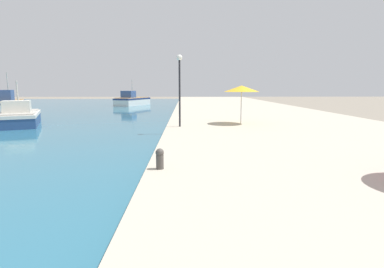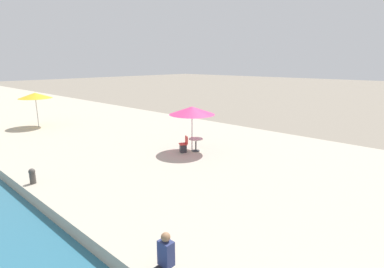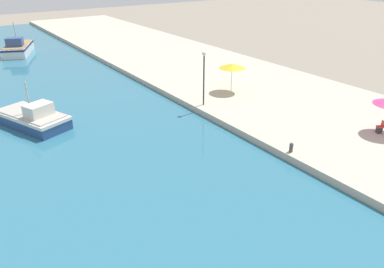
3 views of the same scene
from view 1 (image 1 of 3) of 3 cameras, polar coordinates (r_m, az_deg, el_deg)
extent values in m
cube|color=#BCB29E|center=(33.72, 10.30, 4.03)|extent=(16.00, 90.00, 0.52)
cube|color=navy|center=(27.64, -29.99, 2.50)|extent=(4.79, 6.67, 1.00)
cube|color=silver|center=(27.60, -30.05, 3.28)|extent=(4.86, 6.75, 0.25)
cube|color=#ADA89E|center=(27.59, -30.08, 3.64)|extent=(4.41, 6.14, 0.10)
cube|color=silver|center=(26.50, -30.41, 4.53)|extent=(2.24, 1.95, 0.90)
cylinder|color=#B7B2A8|center=(27.53, -30.28, 6.24)|extent=(0.12, 0.12, 2.41)
cube|color=white|center=(42.01, -31.39, 4.44)|extent=(4.79, 9.06, 1.37)
cube|color=navy|center=(41.99, -31.45, 5.20)|extent=(4.86, 9.16, 0.25)
cube|color=#99754C|center=(41.98, -31.47, 5.44)|extent=(4.41, 8.34, 0.10)
cube|color=#334C7F|center=(40.43, -31.96, 6.26)|extent=(1.97, 2.31, 1.23)
cylinder|color=#B7B2A8|center=(41.95, -31.66, 7.74)|extent=(0.12, 0.12, 3.29)
cube|color=silver|center=(51.45, -11.24, 6.08)|extent=(5.29, 7.48, 1.22)
cube|color=navy|center=(51.43, -11.26, 6.62)|extent=(5.37, 7.56, 0.25)
cube|color=#99754C|center=(51.42, -11.27, 6.81)|extent=(4.87, 6.88, 0.10)
cube|color=#334C7F|center=(50.39, -12.03, 7.43)|extent=(2.44, 2.17, 1.10)
cylinder|color=#B7B2A8|center=(51.39, -11.32, 8.50)|extent=(0.12, 0.12, 2.92)
cylinder|color=#B7B7B7|center=(21.17, 9.34, 5.15)|extent=(0.06, 0.06, 2.37)
cone|color=yellow|center=(21.13, 9.43, 8.52)|extent=(2.42, 2.42, 0.42)
cylinder|color=#4C4742|center=(9.47, -6.14, -5.30)|extent=(0.24, 0.24, 0.45)
sphere|color=#4C4742|center=(9.40, -6.17, -3.54)|extent=(0.26, 0.26, 0.26)
cylinder|color=#232328|center=(19.34, -2.37, 7.62)|extent=(0.12, 0.12, 4.20)
sphere|color=white|center=(19.42, -2.41, 14.36)|extent=(0.36, 0.36, 0.36)
camera|label=2|loc=(6.56, -129.97, 15.76)|focal=28.00mm
camera|label=3|loc=(20.67, -110.05, 22.06)|focal=35.00mm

